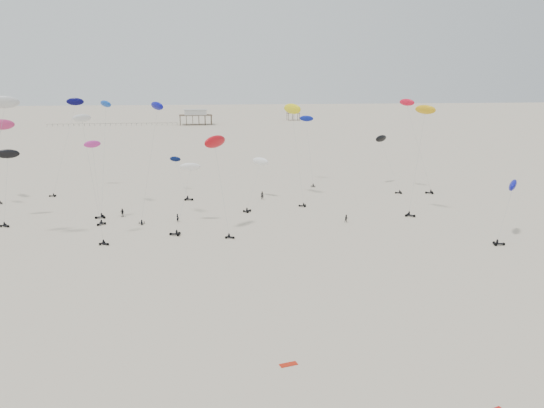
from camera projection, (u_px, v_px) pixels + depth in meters
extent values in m
plane|color=beige|center=(227.00, 156.00, 200.71)|extent=(900.00, 900.00, 0.00)
cube|color=brown|center=(196.00, 115.00, 342.28)|extent=(21.00, 13.00, 0.30)
cube|color=silver|center=(196.00, 112.00, 341.88)|extent=(14.00, 8.40, 3.20)
cube|color=#B2B2AD|center=(195.00, 110.00, 341.48)|extent=(15.00, 9.00, 0.30)
cube|color=brown|center=(293.00, 113.00, 381.68)|extent=(9.00, 7.00, 0.30)
cube|color=silver|center=(293.00, 111.00, 381.37)|extent=(5.60, 4.20, 2.40)
cube|color=#B2B2AD|center=(293.00, 109.00, 381.07)|extent=(6.00, 4.50, 0.30)
cube|color=black|center=(113.00, 123.00, 335.70)|extent=(80.00, 0.10, 0.10)
cylinder|color=gray|center=(149.00, 165.00, 104.83)|extent=(0.03, 0.03, 22.34)
ellipsoid|color=#0B0E96|center=(157.00, 106.00, 104.71)|extent=(3.78, 4.44, 2.09)
cylinder|color=gray|center=(310.00, 152.00, 144.85)|extent=(0.03, 0.03, 18.91)
ellipsoid|color=#0B1994|center=(306.00, 118.00, 147.58)|extent=(4.24, 3.11, 1.97)
cylinder|color=gray|center=(103.00, 159.00, 112.45)|extent=(0.03, 0.03, 24.32)
ellipsoid|color=#0E43B9|center=(106.00, 104.00, 115.54)|extent=(3.87, 4.33, 1.99)
cylinder|color=gray|center=(97.00, 184.00, 104.41)|extent=(0.03, 0.03, 14.81)
ellipsoid|color=#CE3099|center=(92.00, 144.00, 104.50)|extent=(3.54, 2.68, 1.65)
cylinder|color=gray|center=(6.00, 190.00, 105.17)|extent=(0.03, 0.03, 14.08)
ellipsoid|color=black|center=(7.00, 154.00, 107.33)|extent=(4.87, 2.58, 2.31)
ellipsoid|color=#C12D69|center=(1.00, 125.00, 91.40)|extent=(4.64, 2.45, 2.17)
cylinder|color=gray|center=(222.00, 191.00, 96.24)|extent=(0.03, 0.03, 16.33)
ellipsoid|color=red|center=(215.00, 142.00, 96.84)|extent=(5.43, 5.65, 2.81)
cylinder|color=gray|center=(93.00, 182.00, 91.04)|extent=(0.03, 0.03, 20.90)
ellipsoid|color=silver|center=(82.00, 118.00, 90.41)|extent=(3.41, 2.67, 1.60)
cylinder|color=gray|center=(64.00, 148.00, 133.04)|extent=(0.03, 0.03, 24.34)
ellipsoid|color=#060542|center=(75.00, 102.00, 136.21)|extent=(4.57, 1.83, 2.16)
cylinder|color=gray|center=(182.00, 178.00, 131.05)|extent=(0.03, 0.03, 15.05)
ellipsoid|color=#040F3B|center=(175.00, 159.00, 136.21)|extent=(3.28, 2.46, 1.53)
cylinder|color=gray|center=(183.00, 200.00, 100.69)|extent=(0.03, 0.03, 13.72)
ellipsoid|color=white|center=(190.00, 167.00, 104.06)|extent=(4.37, 2.33, 2.09)
cylinder|color=gray|center=(297.00, 157.00, 122.79)|extent=(0.03, 0.03, 22.78)
ellipsoid|color=yellow|center=(292.00, 109.00, 125.93)|extent=(4.77, 6.10, 2.87)
cylinder|color=gray|center=(506.00, 215.00, 93.48)|extent=(0.03, 0.03, 10.84)
ellipsoid|color=#0B0F9B|center=(513.00, 185.00, 95.41)|extent=(4.20, 4.90, 2.35)
cylinder|color=gray|center=(254.00, 186.00, 121.08)|extent=(0.03, 0.03, 17.19)
ellipsoid|color=white|center=(260.00, 161.00, 127.57)|extent=(4.45, 4.41, 2.27)
ellipsoid|color=silver|center=(4.00, 102.00, 88.38)|extent=(4.99, 1.94, 2.48)
cylinder|color=gray|center=(418.00, 148.00, 133.90)|extent=(0.03, 0.03, 22.49)
ellipsoid|color=red|center=(407.00, 102.00, 134.49)|extent=(3.97, 4.64, 2.19)
cylinder|color=gray|center=(390.00, 165.00, 138.59)|extent=(0.03, 0.03, 17.51)
ellipsoid|color=black|center=(381.00, 138.00, 143.70)|extent=(4.82, 4.13, 2.30)
cylinder|color=gray|center=(418.00, 164.00, 110.26)|extent=(0.03, 0.03, 20.85)
ellipsoid|color=gold|center=(425.00, 110.00, 109.64)|extent=(4.40, 5.02, 2.38)
imported|color=black|center=(178.00, 222.00, 106.57)|extent=(0.87, 0.87, 2.00)
imported|color=black|center=(346.00, 222.00, 106.29)|extent=(0.97, 0.64, 1.87)
imported|color=black|center=(123.00, 217.00, 110.62)|extent=(1.41, 1.14, 2.10)
imported|color=black|center=(262.00, 199.00, 127.10)|extent=(0.86, 0.62, 2.27)
cube|color=#B91E0B|center=(288.00, 365.00, 52.97)|extent=(1.91, 1.06, 0.07)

